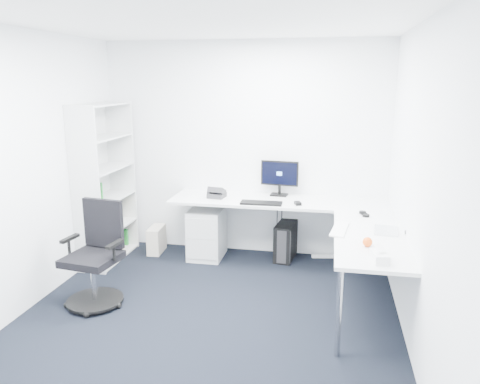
% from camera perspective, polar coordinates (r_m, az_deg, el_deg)
% --- Properties ---
extents(ground, '(4.20, 4.20, 0.00)m').
position_cam_1_polar(ground, '(4.47, -4.68, -16.32)').
color(ground, black).
extents(ceiling, '(4.20, 4.20, 0.00)m').
position_cam_1_polar(ceiling, '(3.90, -5.49, 20.50)').
color(ceiling, white).
extents(wall_back, '(3.60, 0.02, 2.70)m').
position_cam_1_polar(wall_back, '(5.99, 0.53, 5.19)').
color(wall_back, white).
rests_on(wall_back, ground).
extents(wall_front, '(3.60, 0.02, 2.70)m').
position_cam_1_polar(wall_front, '(2.14, -21.12, -11.61)').
color(wall_front, white).
rests_on(wall_front, ground).
extents(wall_left, '(0.02, 4.20, 2.70)m').
position_cam_1_polar(wall_left, '(4.79, -26.22, 1.64)').
color(wall_left, white).
rests_on(wall_left, ground).
extents(wall_right, '(0.02, 4.20, 2.70)m').
position_cam_1_polar(wall_right, '(3.89, 21.37, -0.39)').
color(wall_right, white).
rests_on(wall_right, ground).
extents(l_desk, '(2.74, 1.54, 0.80)m').
position_cam_1_polar(l_desk, '(5.46, 4.86, -5.97)').
color(l_desk, silver).
rests_on(l_desk, ground).
extents(drawer_pedestal, '(0.41, 0.51, 0.63)m').
position_cam_1_polar(drawer_pedestal, '(5.99, -4.06, -5.01)').
color(drawer_pedestal, silver).
rests_on(drawer_pedestal, ground).
extents(bookshelf, '(0.38, 0.98, 1.95)m').
position_cam_1_polar(bookshelf, '(5.97, -16.19, 0.98)').
color(bookshelf, silver).
rests_on(bookshelf, ground).
extents(task_chair, '(0.66, 0.66, 1.05)m').
position_cam_1_polar(task_chair, '(4.89, -17.63, -7.44)').
color(task_chair, black).
rests_on(task_chair, ground).
extents(black_pc_tower, '(0.27, 0.50, 0.47)m').
position_cam_1_polar(black_pc_tower, '(5.98, 5.59, -5.95)').
color(black_pc_tower, black).
rests_on(black_pc_tower, ground).
extents(beige_pc_tower, '(0.18, 0.37, 0.34)m').
position_cam_1_polar(beige_pc_tower, '(6.28, -10.14, -5.73)').
color(beige_pc_tower, beige).
rests_on(beige_pc_tower, ground).
extents(power_strip, '(0.32, 0.11, 0.04)m').
position_cam_1_polar(power_strip, '(6.14, 10.21, -7.70)').
color(power_strip, white).
rests_on(power_strip, ground).
extents(monitor, '(0.48, 0.20, 0.45)m').
position_cam_1_polar(monitor, '(5.85, 4.83, 1.73)').
color(monitor, black).
rests_on(monitor, l_desk).
extents(black_keyboard, '(0.49, 0.18, 0.02)m').
position_cam_1_polar(black_keyboard, '(5.48, 2.61, -1.34)').
color(black_keyboard, black).
rests_on(black_keyboard, l_desk).
extents(mouse, '(0.10, 0.12, 0.03)m').
position_cam_1_polar(mouse, '(5.49, 7.05, -1.37)').
color(mouse, black).
rests_on(mouse, l_desk).
extents(desk_phone, '(0.22, 0.22, 0.14)m').
position_cam_1_polar(desk_phone, '(5.77, -2.85, -0.02)').
color(desk_phone, '#28282B').
rests_on(desk_phone, l_desk).
extents(laptop, '(0.35, 0.34, 0.23)m').
position_cam_1_polar(laptop, '(4.69, 17.46, -3.29)').
color(laptop, silver).
rests_on(laptop, l_desk).
extents(white_keyboard, '(0.20, 0.48, 0.02)m').
position_cam_1_polar(white_keyboard, '(4.65, 12.03, -4.48)').
color(white_keyboard, white).
rests_on(white_keyboard, l_desk).
extents(headphones, '(0.15, 0.19, 0.05)m').
position_cam_1_polar(headphones, '(5.21, 14.92, -2.50)').
color(headphones, black).
rests_on(headphones, l_desk).
extents(orange_fruit, '(0.09, 0.09, 0.09)m').
position_cam_1_polar(orange_fruit, '(4.25, 15.28, -5.90)').
color(orange_fruit, '#EF5815').
rests_on(orange_fruit, l_desk).
extents(tissue_box, '(0.15, 0.23, 0.07)m').
position_cam_1_polar(tissue_box, '(3.95, 16.62, -7.57)').
color(tissue_box, white).
rests_on(tissue_box, l_desk).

